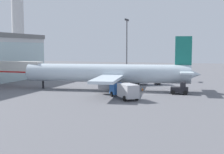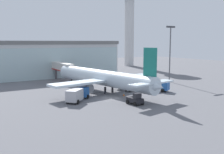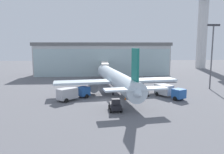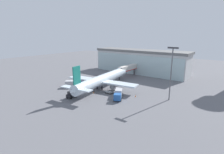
{
  "view_description": "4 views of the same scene",
  "coord_description": "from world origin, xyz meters",
  "px_view_note": "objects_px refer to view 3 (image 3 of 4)",
  "views": [
    {
      "loc": [
        -57.94,
        -12.59,
        8.76
      ],
      "look_at": [
        2.66,
        7.02,
        2.67
      ],
      "focal_mm": 50.0,
      "sensor_mm": 36.0,
      "label": 1
    },
    {
      "loc": [
        -29.21,
        -46.32,
        12.04
      ],
      "look_at": [
        4.83,
        7.46,
        3.46
      ],
      "focal_mm": 42.0,
      "sensor_mm": 36.0,
      "label": 2
    },
    {
      "loc": [
        -1.94,
        -43.73,
        11.42
      ],
      "look_at": [
        1.47,
        7.72,
        3.86
      ],
      "focal_mm": 35.0,
      "sensor_mm": 36.0,
      "label": 3
    },
    {
      "loc": [
        44.58,
        -41.96,
        20.27
      ],
      "look_at": [
        5.22,
        9.78,
        4.38
      ],
      "focal_mm": 28.0,
      "sensor_mm": 36.0,
      "label": 4
    }
  ],
  "objects_px": {
    "catering_truck": "(73,93)",
    "baggage_cart": "(143,94)",
    "apron_light_mast": "(212,51)",
    "safety_cone_wingtip": "(179,92)",
    "pushback_tug": "(115,105)",
    "safety_cone_nose": "(125,98)",
    "airplane": "(116,79)",
    "control_tower": "(203,20)",
    "jet_bridge": "(105,66)",
    "fuel_truck": "(169,91)"
  },
  "relations": [
    {
      "from": "jet_bridge",
      "to": "control_tower",
      "type": "distance_m",
      "value": 61.0
    },
    {
      "from": "catering_truck",
      "to": "pushback_tug",
      "type": "xyz_separation_m",
      "value": [
        8.3,
        -8.52,
        -0.49
      ]
    },
    {
      "from": "catering_truck",
      "to": "fuel_truck",
      "type": "distance_m",
      "value": 20.8
    },
    {
      "from": "airplane",
      "to": "control_tower",
      "type": "bearing_deg",
      "value": -49.13
    },
    {
      "from": "safety_cone_wingtip",
      "to": "airplane",
      "type": "bearing_deg",
      "value": 176.86
    },
    {
      "from": "jet_bridge",
      "to": "airplane",
      "type": "bearing_deg",
      "value": -174.51
    },
    {
      "from": "catering_truck",
      "to": "fuel_truck",
      "type": "bearing_deg",
      "value": -39.78
    },
    {
      "from": "jet_bridge",
      "to": "apron_light_mast",
      "type": "distance_m",
      "value": 33.38
    },
    {
      "from": "safety_cone_wingtip",
      "to": "pushback_tug",
      "type": "bearing_deg",
      "value": -140.54
    },
    {
      "from": "airplane",
      "to": "fuel_truck",
      "type": "height_order",
      "value": "airplane"
    },
    {
      "from": "safety_cone_nose",
      "to": "pushback_tug",
      "type": "bearing_deg",
      "value": -109.38
    },
    {
      "from": "catering_truck",
      "to": "pushback_tug",
      "type": "bearing_deg",
      "value": -87.37
    },
    {
      "from": "pushback_tug",
      "to": "safety_cone_nose",
      "type": "xyz_separation_m",
      "value": [
        2.75,
        7.81,
        -0.7
      ]
    },
    {
      "from": "airplane",
      "to": "catering_truck",
      "type": "distance_m",
      "value": 11.39
    },
    {
      "from": "pushback_tug",
      "to": "baggage_cart",
      "type": "bearing_deg",
      "value": -36.25
    },
    {
      "from": "jet_bridge",
      "to": "safety_cone_wingtip",
      "type": "relative_size",
      "value": 25.94
    },
    {
      "from": "jet_bridge",
      "to": "safety_cone_nose",
      "type": "distance_m",
      "value": 29.15
    },
    {
      "from": "catering_truck",
      "to": "airplane",
      "type": "bearing_deg",
      "value": -10.28
    },
    {
      "from": "control_tower",
      "to": "apron_light_mast",
      "type": "relative_size",
      "value": 2.29
    },
    {
      "from": "control_tower",
      "to": "airplane",
      "type": "relative_size",
      "value": 1.02
    },
    {
      "from": "airplane",
      "to": "catering_truck",
      "type": "xyz_separation_m",
      "value": [
        -9.59,
        -5.84,
        -1.93
      ]
    },
    {
      "from": "airplane",
      "to": "safety_cone_wingtip",
      "type": "xyz_separation_m",
      "value": [
        15.15,
        -0.83,
        -3.13
      ]
    },
    {
      "from": "baggage_cart",
      "to": "jet_bridge",
      "type": "bearing_deg",
      "value": -72.38
    },
    {
      "from": "jet_bridge",
      "to": "baggage_cart",
      "type": "relative_size",
      "value": 5.06
    },
    {
      "from": "control_tower",
      "to": "safety_cone_nose",
      "type": "bearing_deg",
      "value": -126.87
    },
    {
      "from": "catering_truck",
      "to": "baggage_cart",
      "type": "distance_m",
      "value": 15.69
    },
    {
      "from": "apron_light_mast",
      "to": "safety_cone_wingtip",
      "type": "relative_size",
      "value": 30.29
    },
    {
      "from": "control_tower",
      "to": "jet_bridge",
      "type": "bearing_deg",
      "value": -146.93
    },
    {
      "from": "control_tower",
      "to": "safety_cone_nose",
      "type": "xyz_separation_m",
      "value": [
        -45.24,
        -60.31,
        -22.94
      ]
    },
    {
      "from": "pushback_tug",
      "to": "safety_cone_nose",
      "type": "distance_m",
      "value": 8.31
    },
    {
      "from": "baggage_cart",
      "to": "safety_cone_wingtip",
      "type": "height_order",
      "value": "baggage_cart"
    },
    {
      "from": "jet_bridge",
      "to": "baggage_cart",
      "type": "bearing_deg",
      "value": -162.46
    },
    {
      "from": "airplane",
      "to": "safety_cone_nose",
      "type": "bearing_deg",
      "value": -175.56
    },
    {
      "from": "pushback_tug",
      "to": "apron_light_mast",
      "type": "bearing_deg",
      "value": -59.24
    },
    {
      "from": "fuel_truck",
      "to": "baggage_cart",
      "type": "bearing_deg",
      "value": -137.34
    },
    {
      "from": "fuel_truck",
      "to": "apron_light_mast",
      "type": "bearing_deg",
      "value": 92.09
    },
    {
      "from": "control_tower",
      "to": "baggage_cart",
      "type": "relative_size",
      "value": 13.53
    },
    {
      "from": "control_tower",
      "to": "pushback_tug",
      "type": "height_order",
      "value": "control_tower"
    },
    {
      "from": "jet_bridge",
      "to": "fuel_truck",
      "type": "xyz_separation_m",
      "value": [
        13.1,
        -27.29,
        -2.86
      ]
    },
    {
      "from": "safety_cone_nose",
      "to": "control_tower",
      "type": "bearing_deg",
      "value": 53.13
    },
    {
      "from": "safety_cone_nose",
      "to": "safety_cone_wingtip",
      "type": "bearing_deg",
      "value": 22.67
    },
    {
      "from": "safety_cone_wingtip",
      "to": "safety_cone_nose",
      "type": "bearing_deg",
      "value": -157.33
    },
    {
      "from": "airplane",
      "to": "pushback_tug",
      "type": "xyz_separation_m",
      "value": [
        -1.29,
        -14.36,
        -2.43
      ]
    },
    {
      "from": "apron_light_mast",
      "to": "airplane",
      "type": "height_order",
      "value": "apron_light_mast"
    },
    {
      "from": "control_tower",
      "to": "safety_cone_nose",
      "type": "relative_size",
      "value": 69.32
    },
    {
      "from": "baggage_cart",
      "to": "catering_truck",
      "type": "bearing_deg",
      "value": 9.53
    },
    {
      "from": "jet_bridge",
      "to": "control_tower",
      "type": "xyz_separation_m",
      "value": [
        48.6,
        31.65,
        18.89
      ]
    },
    {
      "from": "jet_bridge",
      "to": "apron_light_mast",
      "type": "height_order",
      "value": "apron_light_mast"
    },
    {
      "from": "airplane",
      "to": "safety_cone_wingtip",
      "type": "relative_size",
      "value": 67.7
    },
    {
      "from": "catering_truck",
      "to": "baggage_cart",
      "type": "relative_size",
      "value": 2.45
    }
  ]
}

